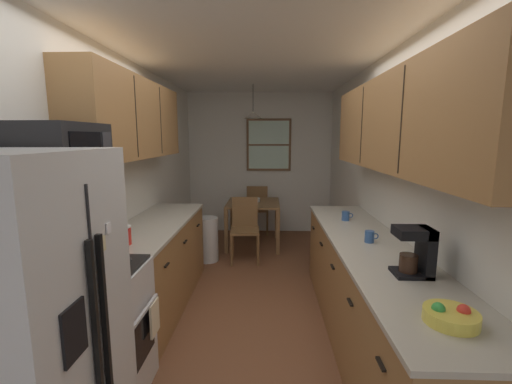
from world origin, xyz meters
TOP-DOWN VIEW (x-y plane):
  - ground_plane at (0.00, 1.00)m, footprint 12.00×12.00m
  - wall_left at (-1.35, 1.00)m, footprint 0.10×9.00m
  - wall_right at (1.35, 1.00)m, footprint 0.10×9.00m
  - wall_back at (0.00, 3.65)m, footprint 4.40×0.10m
  - ceiling_slab at (0.00, 1.00)m, footprint 4.40×9.00m
  - refrigerator at (-0.94, -1.29)m, footprint 0.74×0.77m
  - stove_range at (-0.99, -0.59)m, footprint 0.66×0.60m
  - microwave_over_range at (-1.11, -0.59)m, footprint 0.39×0.57m
  - counter_left at (-1.00, 0.69)m, footprint 0.64×1.95m
  - upper_cabinets_left at (-1.14, 0.64)m, footprint 0.33×2.03m
  - counter_right at (1.00, 0.06)m, footprint 0.64×3.05m
  - upper_cabinets_right at (1.14, 0.01)m, footprint 0.33×2.73m
  - dining_table at (-0.08, 2.71)m, footprint 0.83×0.89m
  - dining_chair_near at (-0.17, 2.06)m, footprint 0.42×0.42m
  - dining_chair_far at (-0.04, 3.36)m, footprint 0.41×0.41m
  - pendant_light at (-0.08, 2.71)m, footprint 0.28×0.28m
  - back_window at (0.16, 3.58)m, footprint 0.80×0.05m
  - trash_bin at (-0.70, 2.00)m, footprint 0.29×0.29m
  - storage_canister at (-1.00, -0.03)m, footprint 0.11×0.11m
  - dish_towel at (-0.64, -0.44)m, footprint 0.02×0.16m
  - coffee_maker at (1.08, -0.57)m, footprint 0.22×0.18m
  - mug_by_coffeemaker at (0.99, 0.10)m, footprint 0.11×0.08m
  - mug_spare at (0.96, 0.84)m, footprint 0.12×0.08m
  - fruit_bowl at (1.01, -1.12)m, footprint 0.24×0.24m
  - table_serving_bowl at (-0.07, 2.76)m, footprint 0.19×0.19m

SIDE VIEW (x-z plane):
  - ground_plane at x=0.00m, z-range 0.00..0.00m
  - trash_bin at x=-0.70m, z-range 0.00..0.63m
  - counter_right at x=1.00m, z-range 0.00..0.90m
  - counter_left at x=-1.00m, z-range 0.00..0.90m
  - stove_range at x=-0.99m, z-range -0.08..1.02m
  - dish_towel at x=-0.64m, z-range 0.38..0.62m
  - dining_chair_near at x=-0.17m, z-range 0.05..0.95m
  - dining_chair_far at x=-0.04m, z-range 0.05..0.95m
  - dining_table at x=-0.08m, z-range 0.25..0.97m
  - table_serving_bowl at x=-0.07m, z-range 0.72..0.78m
  - refrigerator at x=-0.94m, z-range 0.00..1.71m
  - fruit_bowl at x=1.01m, z-range 0.89..0.98m
  - mug_spare at x=0.96m, z-range 0.90..1.00m
  - mug_by_coffeemaker at x=0.99m, z-range 0.90..1.00m
  - storage_canister at x=-1.00m, z-range 0.90..1.06m
  - coffee_maker at x=1.08m, z-range 0.91..1.21m
  - wall_left at x=-1.35m, z-range 0.00..2.55m
  - wall_right at x=1.35m, z-range 0.00..2.55m
  - wall_back at x=0.00m, z-range 0.00..2.55m
  - back_window at x=0.16m, z-range 1.14..2.08m
  - microwave_over_range at x=-1.11m, z-range 1.53..1.84m
  - upper_cabinets_right at x=1.14m, z-range 1.50..2.21m
  - upper_cabinets_left at x=-1.14m, z-range 1.55..2.30m
  - pendant_light at x=-0.08m, z-range 1.84..2.35m
  - ceiling_slab at x=0.00m, z-range 2.55..2.63m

